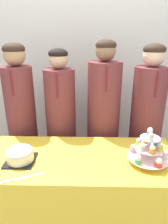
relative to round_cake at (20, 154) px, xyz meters
name	(u,v)px	position (x,y,z in m)	size (l,w,h in m)	color
wall_back	(84,61)	(0.43, 1.24, 0.52)	(9.00, 0.06, 2.70)	silver
table	(81,197)	(0.43, 0.07, -0.45)	(1.48, 0.64, 0.78)	yellow
round_cake	(20,154)	(0.00, 0.00, 0.00)	(0.21, 0.21, 0.11)	black
cake_knife	(15,180)	(0.03, -0.21, -0.06)	(0.24, 0.12, 0.01)	silver
cupcake_stand	(149,149)	(0.92, 0.01, 0.05)	(0.29, 0.29, 0.25)	silver
student_0	(23,127)	(-0.18, 0.61, -0.07)	(0.29, 0.29, 1.58)	brown
student_1	(61,131)	(0.22, 0.61, -0.11)	(0.29, 0.30, 1.53)	brown
student_2	(103,128)	(0.64, 0.61, -0.07)	(0.32, 0.32, 1.61)	brown
student_3	(145,130)	(1.06, 0.61, -0.09)	(0.31, 0.32, 1.58)	brown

